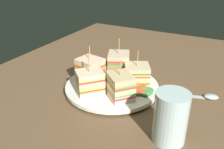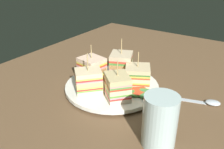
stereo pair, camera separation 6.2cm
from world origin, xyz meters
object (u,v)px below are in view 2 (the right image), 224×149
Objects in this scene: sandwich_wedge_0 at (117,87)px; sandwich_wedge_4 at (89,81)px; plate at (112,87)px; sandwich_wedge_3 at (91,69)px; sandwich_wedge_2 at (121,64)px; spoon at (205,102)px; drinking_glass at (160,124)px; sandwich_wedge_1 at (137,76)px.

sandwich_wedge_0 is 0.95× the size of sandwich_wedge_4.
plate is at bearing 15.94° from sandwich_wedge_4.
sandwich_wedge_2 is at bearing 62.98° from sandwich_wedge_3.
drinking_glass is (19.12, -3.74, 4.05)cm from spoon.
spoon is at bearing -19.23° from sandwich_wedge_4.
sandwich_wedge_3 is (-4.20, -11.13, 0.04)cm from sandwich_wedge_0.
sandwich_wedge_1 reaches higher than spoon.
sandwich_wedge_0 is 21.68cm from spoon.
sandwich_wedge_3 is 0.96× the size of sandwich_wedge_4.
sandwich_wedge_1 is 0.93× the size of sandwich_wedge_3.
sandwich_wedge_3 is at bearing 178.53° from spoon.
spoon is 19.90cm from drinking_glass.
plate is 7.46cm from sandwich_wedge_0.
sandwich_wedge_0 reaches higher than drinking_glass.
sandwich_wedge_4 is at bearing -105.42° from drinking_glass.
plate is 2.52× the size of sandwich_wedge_3.
sandwich_wedge_2 is at bearing -168.95° from plate.
sandwich_wedge_1 is at bearing 2.87° from sandwich_wedge_4.
plate is 7.49cm from sandwich_wedge_3.
sandwich_wedge_4 is (5.40, 3.55, -0.19)cm from sandwich_wedge_3.
sandwich_wedge_3 is 30.02cm from spoon.
sandwich_wedge_0 is 1.06× the size of sandwich_wedge_1.
sandwich_wedge_3 is (0.41, -6.52, 3.66)cm from plate.
sandwich_wedge_4 is at bearing -27.06° from plate.
plate is 2.37× the size of drinking_glass.
spoon is at bearing 168.93° from drinking_glass.
plate is 2.30× the size of sandwich_wedge_2.
plate is at bearing -122.46° from drinking_glass.
sandwich_wedge_0 is 0.90× the size of sandwich_wedge_2.
sandwich_wedge_2 is 23.84cm from spoon.
drinking_glass reaches higher than plate.
sandwich_wedge_4 is at bearing -46.06° from sandwich_wedge_3.
spoon is (-3.50, 16.93, -3.78)cm from sandwich_wedge_1.
sandwich_wedge_2 is at bearing 165.72° from spoon.
spoon is (-7.83, 28.67, -4.26)cm from sandwich_wedge_3.
spoon is (-13.23, 25.12, -4.08)cm from sandwich_wedge_4.
sandwich_wedge_3 is 27.37cm from drinking_glass.
sandwich_wedge_0 reaches higher than spoon.
sandwich_wedge_3 reaches higher than spoon.
sandwich_wedge_1 reaches higher than plate.
sandwich_wedge_0 is at bearing -38.01° from sandwich_wedge_4.
spoon is at bearing 25.91° from sandwich_wedge_3.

